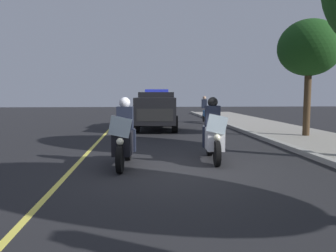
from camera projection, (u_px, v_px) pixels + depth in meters
ground_plane at (173, 171)px, 7.72m from camera, size 80.00×80.00×0.00m
lane_stripe_center at (69, 172)px, 7.53m from camera, size 48.00×0.12×0.01m
police_motorcycle_lead_left at (124, 138)px, 8.19m from camera, size 2.14×0.62×1.72m
police_motorcycle_lead_right at (213, 135)px, 8.88m from camera, size 2.14×0.62×1.72m
police_suv at (157, 109)px, 16.92m from camera, size 5.04×2.38×2.05m
cyclist_background at (204, 109)px, 20.79m from camera, size 1.76×0.34×1.69m
tree_far_back at (309, 48)px, 13.28m from camera, size 2.51×2.51×4.70m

